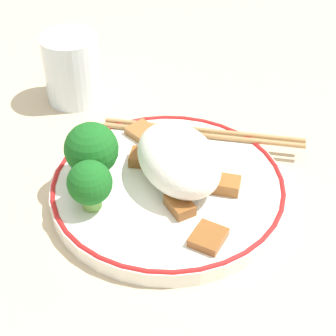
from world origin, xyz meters
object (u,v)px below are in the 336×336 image
broccoli_back_left (91,150)px  chopsticks (203,133)px  plate (168,188)px  broccoli_back_center (89,182)px  drinking_glass (72,69)px

broccoli_back_left → chopsticks: 0.14m
plate → broccoli_back_center: 0.09m
plate → broccoli_back_center: size_ratio=4.60×
plate → drinking_glass: (-0.22, -0.03, 0.03)m
broccoli_back_left → drinking_glass: (-0.18, 0.03, -0.01)m
broccoli_back_left → chopsticks: (-0.02, 0.14, -0.03)m
broccoli_back_center → chopsticks: (-0.06, 0.15, -0.03)m
drinking_glass → plate: bearing=8.0°
drinking_glass → broccoli_back_left: bearing=-10.9°
plate → broccoli_back_left: broccoli_back_left is taller
plate → broccoli_back_center: (-0.00, -0.08, 0.04)m
plate → chopsticks: bearing=129.8°
broccoli_back_left → broccoli_back_center: bearing=-23.2°
broccoli_back_center → broccoli_back_left: bearing=156.8°
broccoli_back_left → drinking_glass: drinking_glass is taller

